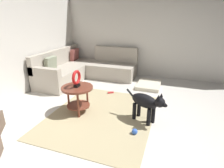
{
  "coord_description": "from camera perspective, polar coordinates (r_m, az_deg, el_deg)",
  "views": [
    {
      "loc": [
        -2.7,
        -0.5,
        1.82
      ],
      "look_at": [
        0.45,
        0.6,
        0.55
      ],
      "focal_mm": 29.29,
      "sensor_mm": 36.0,
      "label": 1
    }
  ],
  "objects": [
    {
      "name": "area_rug",
      "position": [
        3.58,
        -3.14,
        -9.61
      ],
      "size": [
        2.3,
        1.9,
        0.01
      ],
      "primitive_type": "cube",
      "color": "tan",
      "rests_on": "ground_plane"
    },
    {
      "name": "ground_plane",
      "position": [
        3.32,
        7.44,
        -13.62
      ],
      "size": [
        6.0,
        6.0,
        0.1
      ],
      "primitive_type": "cube",
      "color": "silver"
    },
    {
      "name": "dog",
      "position": [
        3.26,
        10.68,
        -5.79
      ],
      "size": [
        0.43,
        0.79,
        0.63
      ],
      "rotation": [
        0.0,
        0.0,
        2.7
      ],
      "color": "black",
      "rests_on": "ground_plane"
    },
    {
      "name": "sectional_couch",
      "position": [
        5.54,
        -8.7,
        4.52
      ],
      "size": [
        2.2,
        2.25,
        0.88
      ],
      "color": "#B2A899",
      "rests_on": "ground_plane"
    },
    {
      "name": "side_table",
      "position": [
        3.57,
        -10.72,
        -2.7
      ],
      "size": [
        0.6,
        0.6,
        0.54
      ],
      "color": "brown",
      "rests_on": "ground_plane"
    },
    {
      "name": "dog_toy_rope",
      "position": [
        4.5,
        -0.43,
        -2.68
      ],
      "size": [
        0.12,
        0.15,
        0.05
      ],
      "primitive_type": "cylinder",
      "rotation": [
        0.0,
        1.57,
        2.16
      ],
      "color": "red",
      "rests_on": "ground_plane"
    },
    {
      "name": "torus_sculpture",
      "position": [
        3.46,
        -11.04,
        1.78
      ],
      "size": [
        0.28,
        0.08,
        0.33
      ],
      "color": "black",
      "rests_on": "side_table"
    },
    {
      "name": "dog_toy_ball",
      "position": [
        3.07,
        7.07,
        -14.53
      ],
      "size": [
        0.1,
        0.1,
        0.1
      ],
      "primitive_type": "sphere",
      "color": "blue",
      "rests_on": "ground_plane"
    },
    {
      "name": "wall_right",
      "position": [
        5.68,
        14.68,
        15.43
      ],
      "size": [
        0.12,
        6.0,
        2.7
      ],
      "primitive_type": "cube",
      "color": "silver",
      "rests_on": "ground_plane"
    },
    {
      "name": "dog_bed_mat",
      "position": [
        5.04,
        11.4,
        -0.24
      ],
      "size": [
        0.8,
        0.6,
        0.09
      ],
      "primitive_type": "cube",
      "color": "beige",
      "rests_on": "ground_plane"
    }
  ]
}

